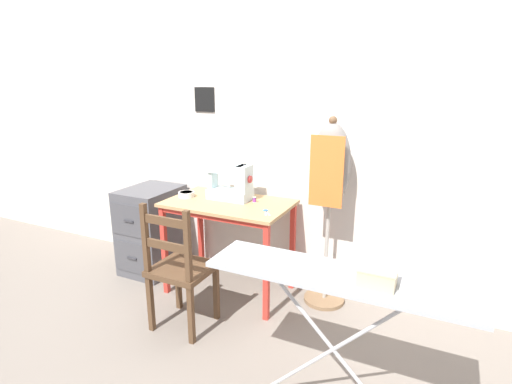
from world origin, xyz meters
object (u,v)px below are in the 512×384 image
at_px(wooden_chair, 180,270).
at_px(filing_cabinet, 152,230).
at_px(sewing_machine, 232,183).
at_px(fabric_bowl, 186,194).
at_px(thread_spool_near_machine, 254,200).
at_px(storage_box, 377,277).
at_px(ironing_board, 337,283).
at_px(dress_form, 330,177).
at_px(scissors, 266,212).

xyz_separation_m(wooden_chair, filing_cabinet, (-0.79, 0.64, -0.05)).
bearing_deg(wooden_chair, sewing_machine, 86.52).
xyz_separation_m(fabric_bowl, thread_spool_near_machine, (0.57, 0.11, -0.00)).
relative_size(sewing_machine, storage_box, 2.13).
bearing_deg(sewing_machine, fabric_bowl, -164.25).
relative_size(ironing_board, storage_box, 7.43).
distance_m(sewing_machine, filing_cabinet, 0.98).
xyz_separation_m(sewing_machine, fabric_bowl, (-0.38, -0.11, -0.11)).
bearing_deg(ironing_board, fabric_bowl, 149.50).
distance_m(filing_cabinet, storage_box, 2.40).
bearing_deg(fabric_bowl, storage_box, -28.47).
height_order(sewing_machine, storage_box, sewing_machine).
bearing_deg(storage_box, dress_form, 115.71).
bearing_deg(scissors, dress_form, 34.93).
xyz_separation_m(scissors, storage_box, (0.93, -0.84, 0.08)).
bearing_deg(fabric_bowl, filing_cabinet, 171.42).
height_order(filing_cabinet, storage_box, storage_box).
xyz_separation_m(filing_cabinet, ironing_board, (1.96, -0.95, 0.38)).
distance_m(scissors, filing_cabinet, 1.28).
bearing_deg(ironing_board, storage_box, -9.42).
distance_m(scissors, ironing_board, 1.10).
relative_size(filing_cabinet, dress_form, 0.53).
relative_size(thread_spool_near_machine, storage_box, 0.24).
bearing_deg(dress_form, wooden_chair, -136.43).
bearing_deg(sewing_machine, dress_form, 6.96).
xyz_separation_m(sewing_machine, ironing_board, (1.13, -0.99, -0.15)).
bearing_deg(sewing_machine, filing_cabinet, -177.42).
xyz_separation_m(sewing_machine, scissors, (0.38, -0.18, -0.13)).
height_order(scissors, storage_box, storage_box).
height_order(scissors, filing_cabinet, scissors).
height_order(fabric_bowl, scissors, fabric_bowl).
bearing_deg(sewing_machine, thread_spool_near_machine, 1.90).
distance_m(thread_spool_near_machine, ironing_board, 1.36).
distance_m(fabric_bowl, storage_box, 1.92).
relative_size(dress_form, storage_box, 8.52).
height_order(fabric_bowl, filing_cabinet, fabric_bowl).
relative_size(scissors, dress_form, 0.09).
bearing_deg(thread_spool_near_machine, ironing_board, -47.02).
bearing_deg(wooden_chair, scissors, 49.84).
bearing_deg(wooden_chair, ironing_board, -14.81).
xyz_separation_m(scissors, wooden_chair, (-0.42, -0.50, -0.34)).
distance_m(wooden_chair, dress_form, 1.27).
xyz_separation_m(sewing_machine, thread_spool_near_machine, (0.20, 0.01, -0.12)).
bearing_deg(filing_cabinet, wooden_chair, -39.24).
relative_size(dress_form, ironing_board, 1.15).
bearing_deg(thread_spool_near_machine, storage_box, -42.68).
height_order(thread_spool_near_machine, filing_cabinet, thread_spool_near_machine).
xyz_separation_m(sewing_machine, storage_box, (1.31, -1.02, -0.06)).
bearing_deg(scissors, fabric_bowl, 174.50).
bearing_deg(storage_box, fabric_bowl, 151.53).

